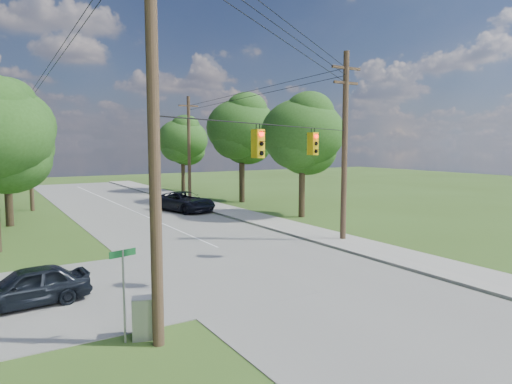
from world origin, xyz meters
TOP-DOWN VIEW (x-y plane):
  - ground at (0.00, 0.00)m, footprint 140.00×140.00m
  - main_road at (2.00, 5.00)m, footprint 10.00×100.00m
  - sidewalk_east at (8.70, 5.00)m, footprint 2.60×100.00m
  - pole_sw at (-4.60, 0.40)m, footprint 2.00×0.32m
  - pole_ne at (8.90, 8.00)m, footprint 2.00×0.32m
  - pole_north_e at (8.90, 30.00)m, footprint 2.00×0.32m
  - pole_north_w at (-5.00, 30.00)m, footprint 2.00×0.32m
  - power_lines at (1.50, 11.54)m, footprint 13.93×29.62m
  - traffic_signals at (2.55, 4.43)m, footprint 4.91×3.27m
  - tree_w_mid at (-7.00, 23.00)m, footprint 6.40×6.40m
  - tree_e_near at (12.00, 16.00)m, footprint 6.20×6.20m
  - tree_e_mid at (12.50, 26.00)m, footprint 6.60×6.60m
  - tree_e_far at (11.50, 38.00)m, footprint 5.80×5.80m
  - car_cross_dark at (-7.36, 5.49)m, footprint 4.07×1.94m
  - car_main_north at (5.50, 23.09)m, footprint 4.09×6.20m
  - control_cabinet at (-4.79, 1.00)m, footprint 0.78×0.66m
  - street_name_sign at (-5.34, 1.00)m, footprint 0.77×0.23m

SIDE VIEW (x-z plane):
  - ground at x=0.00m, z-range 0.00..0.00m
  - main_road at x=2.00m, z-range 0.00..0.03m
  - sidewalk_east at x=8.70m, z-range 0.00..0.12m
  - control_cabinet at x=-4.79m, z-range 0.00..1.19m
  - car_cross_dark at x=-7.36m, z-range 0.03..1.37m
  - car_main_north at x=5.50m, z-range 0.03..1.61m
  - street_name_sign at x=-5.34m, z-range 0.36..2.99m
  - pole_north_e at x=8.90m, z-range 0.13..10.13m
  - pole_north_w at x=-5.00m, z-range 0.13..10.13m
  - pole_ne at x=8.90m, z-range 0.22..10.72m
  - traffic_signals at x=2.55m, z-range 4.97..6.02m
  - tree_e_far at x=11.50m, z-range 1.76..10.08m
  - pole_sw at x=-4.60m, z-range 0.23..12.23m
  - tree_e_near at x=12.00m, z-range 1.85..10.66m
  - tree_w_mid at x=-7.00m, z-range 1.97..11.19m
  - tree_e_mid at x=12.50m, z-range 2.09..11.73m
  - power_lines at x=1.50m, z-range 6.69..11.62m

